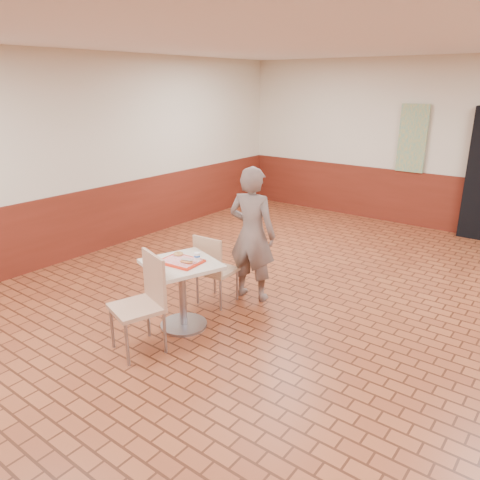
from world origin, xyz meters
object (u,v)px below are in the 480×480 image
Objects in this scene: main_table at (182,284)px; paper_cup at (197,256)px; chair_main_back at (213,266)px; customer at (252,234)px; ring_donut at (178,254)px; chair_main_front at (144,298)px; long_john_donut at (187,261)px; serving_tray at (181,261)px.

main_table is 0.36m from paper_cup.
chair_main_back is 0.53× the size of customer.
chair_main_back is (-0.09, 0.62, -0.02)m from main_table.
ring_donut is (-0.13, 0.09, 0.29)m from main_table.
chair_main_front is 1.13× the size of chair_main_back.
ring_donut is at bearing 154.02° from long_john_donut.
serving_tray is (-0.02, 0.55, 0.21)m from chair_main_front.
long_john_donut is at bearing 102.97° from chair_main_back.
chair_main_back is 0.68m from serving_tray.
paper_cup is (0.13, 0.11, 0.05)m from serving_tray.
chair_main_front is at bearing 75.75° from customer.
ring_donut is (-0.15, 0.64, 0.24)m from chair_main_front.
chair_main_back is at bearing 113.08° from paper_cup.
customer is (0.24, 0.44, 0.34)m from chair_main_back.
ring_donut reaches higher than main_table.
paper_cup is at bearing 109.36° from chair_main_back.
chair_main_front is 9.71× the size of ring_donut.
serving_tray reaches higher than main_table.
serving_tray is at bearing -35.45° from ring_donut.
chair_main_front is 12.25× the size of paper_cup.
customer is 1.01m from ring_donut.
paper_cup reaches higher than ring_donut.
customer is at bearing 81.60° from main_table.
main_table is 7.39× the size of ring_donut.
paper_cup is at bearing 4.16° from ring_donut.
chair_main_front is 0.70m from ring_donut.
customer is (0.14, 1.60, 0.27)m from chair_main_front.
chair_main_back is (-0.10, 1.17, -0.06)m from chair_main_front.
customer reaches higher than serving_tray.
chair_main_back is 2.11× the size of serving_tray.
customer is 20.45× the size of paper_cup.
paper_cup reaches higher than serving_tray.
ring_donut is at bearing -175.84° from paper_cup.
customer is 1.08m from long_john_donut.
serving_tray is at bearing 72.33° from customer.
customer reaches higher than long_john_donut.
chair_main_back is at bearing 85.37° from ring_donut.
main_table is 0.33m from ring_donut.
paper_cup is (0.13, 0.11, 0.31)m from main_table.
customer is at bearing 102.55° from chair_main_front.
main_table is 4.84× the size of long_john_donut.
chair_main_front is 2.38× the size of serving_tray.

